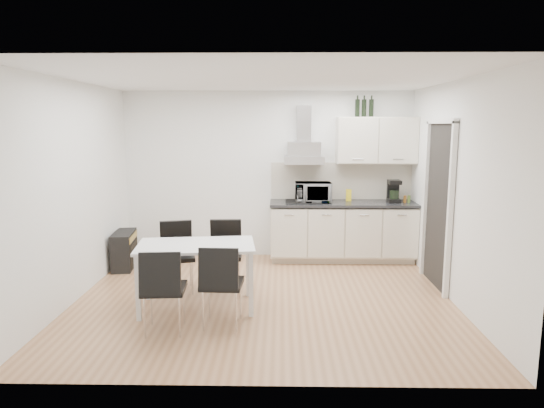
{
  "coord_description": "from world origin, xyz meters",
  "views": [
    {
      "loc": [
        0.2,
        -5.62,
        2.09
      ],
      "look_at": [
        0.09,
        0.39,
        1.1
      ],
      "focal_mm": 32.0,
      "sensor_mm": 36.0,
      "label": 1
    }
  ],
  "objects_px": {
    "kitchenette": "(345,207)",
    "guitar_amp": "(124,250)",
    "dining_table": "(196,252)",
    "chair_near_right": "(222,285)",
    "chair_near_left": "(164,290)",
    "chair_far_right": "(225,256)",
    "chair_far_left": "(177,258)",
    "floor_speaker": "(186,247)"
  },
  "relations": [
    {
      "from": "kitchenette",
      "to": "guitar_amp",
      "type": "relative_size",
      "value": 3.75
    },
    {
      "from": "kitchenette",
      "to": "dining_table",
      "type": "height_order",
      "value": "kitchenette"
    },
    {
      "from": "chair_near_right",
      "to": "chair_near_left",
      "type": "bearing_deg",
      "value": -161.0
    },
    {
      "from": "dining_table",
      "to": "guitar_amp",
      "type": "xyz_separation_m",
      "value": [
        -1.34,
        1.54,
        -0.39
      ]
    },
    {
      "from": "dining_table",
      "to": "guitar_amp",
      "type": "relative_size",
      "value": 2.06
    },
    {
      "from": "dining_table",
      "to": "chair_far_right",
      "type": "distance_m",
      "value": 0.71
    },
    {
      "from": "chair_far_left",
      "to": "guitar_amp",
      "type": "relative_size",
      "value": 1.31
    },
    {
      "from": "chair_near_left",
      "to": "guitar_amp",
      "type": "distance_m",
      "value": 2.47
    },
    {
      "from": "floor_speaker",
      "to": "chair_near_right",
      "type": "bearing_deg",
      "value": -50.98
    },
    {
      "from": "kitchenette",
      "to": "dining_table",
      "type": "xyz_separation_m",
      "value": [
        -1.95,
        -2.04,
        -0.17
      ]
    },
    {
      "from": "chair_far_left",
      "to": "guitar_amp",
      "type": "bearing_deg",
      "value": -59.55
    },
    {
      "from": "chair_near_right",
      "to": "floor_speaker",
      "type": "relative_size",
      "value": 2.95
    },
    {
      "from": "kitchenette",
      "to": "chair_far_right",
      "type": "distance_m",
      "value": 2.24
    },
    {
      "from": "dining_table",
      "to": "chair_near_right",
      "type": "distance_m",
      "value": 0.64
    },
    {
      "from": "chair_far_right",
      "to": "chair_near_right",
      "type": "height_order",
      "value": "same"
    },
    {
      "from": "dining_table",
      "to": "chair_near_right",
      "type": "height_order",
      "value": "chair_near_right"
    },
    {
      "from": "guitar_amp",
      "to": "chair_near_left",
      "type": "bearing_deg",
      "value": -69.58
    },
    {
      "from": "chair_far_right",
      "to": "floor_speaker",
      "type": "relative_size",
      "value": 2.95
    },
    {
      "from": "chair_near_right",
      "to": "kitchenette",
      "type": "bearing_deg",
      "value": 59.95
    },
    {
      "from": "chair_far_right",
      "to": "guitar_amp",
      "type": "relative_size",
      "value": 1.31
    },
    {
      "from": "chair_near_left",
      "to": "floor_speaker",
      "type": "bearing_deg",
      "value": 92.86
    },
    {
      "from": "chair_far_left",
      "to": "floor_speaker",
      "type": "xyz_separation_m",
      "value": [
        -0.22,
        1.67,
        -0.29
      ]
    },
    {
      "from": "floor_speaker",
      "to": "kitchenette",
      "type": "bearing_deg",
      "value": 16.57
    },
    {
      "from": "dining_table",
      "to": "chair_near_left",
      "type": "height_order",
      "value": "chair_near_left"
    },
    {
      "from": "chair_near_right",
      "to": "guitar_amp",
      "type": "xyz_separation_m",
      "value": [
        -1.69,
        2.03,
        -0.17
      ]
    },
    {
      "from": "kitchenette",
      "to": "dining_table",
      "type": "distance_m",
      "value": 2.83
    },
    {
      "from": "kitchenette",
      "to": "chair_near_left",
      "type": "distance_m",
      "value": 3.48
    },
    {
      "from": "chair_near_left",
      "to": "chair_near_right",
      "type": "distance_m",
      "value": 0.59
    },
    {
      "from": "dining_table",
      "to": "guitar_amp",
      "type": "distance_m",
      "value": 2.08
    },
    {
      "from": "dining_table",
      "to": "chair_far_right",
      "type": "relative_size",
      "value": 1.58
    },
    {
      "from": "chair_far_left",
      "to": "chair_near_left",
      "type": "distance_m",
      "value": 1.2
    },
    {
      "from": "floor_speaker",
      "to": "dining_table",
      "type": "bearing_deg",
      "value": -55.42
    },
    {
      "from": "chair_far_right",
      "to": "chair_near_left",
      "type": "relative_size",
      "value": 1.0
    },
    {
      "from": "chair_near_left",
      "to": "guitar_amp",
      "type": "xyz_separation_m",
      "value": [
        -1.12,
        2.19,
        -0.17
      ]
    },
    {
      "from": "dining_table",
      "to": "floor_speaker",
      "type": "xyz_separation_m",
      "value": [
        -0.56,
        2.2,
        -0.51
      ]
    },
    {
      "from": "chair_near_left",
      "to": "guitar_amp",
      "type": "bearing_deg",
      "value": 113.06
    },
    {
      "from": "guitar_amp",
      "to": "floor_speaker",
      "type": "xyz_separation_m",
      "value": [
        0.78,
        0.67,
        -0.12
      ]
    },
    {
      "from": "guitar_amp",
      "to": "chair_far_right",
      "type": "bearing_deg",
      "value": -36.58
    },
    {
      "from": "kitchenette",
      "to": "chair_near_right",
      "type": "distance_m",
      "value": 3.01
    },
    {
      "from": "chair_far_left",
      "to": "chair_near_left",
      "type": "height_order",
      "value": "same"
    },
    {
      "from": "kitchenette",
      "to": "chair_far_left",
      "type": "distance_m",
      "value": 2.76
    },
    {
      "from": "chair_far_left",
      "to": "guitar_amp",
      "type": "height_order",
      "value": "chair_far_left"
    }
  ]
}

